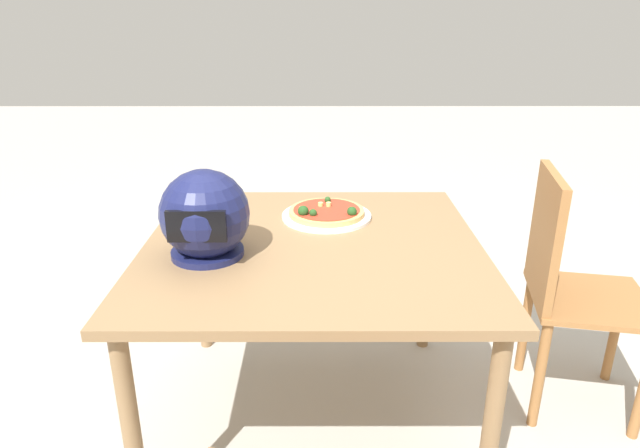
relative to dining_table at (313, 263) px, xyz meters
name	(u,v)px	position (x,y,z in m)	size (l,w,h in m)	color
ground_plane	(314,416)	(0.00, 0.00, -0.63)	(14.00, 14.00, 0.00)	#B2ADA3
dining_table	(313,263)	(0.00, 0.00, 0.00)	(1.09, 1.07, 0.70)	olive
pizza_plate	(327,216)	(-0.05, -0.23, 0.08)	(0.33, 0.33, 0.01)	white
pizza	(326,212)	(-0.05, -0.23, 0.10)	(0.28, 0.28, 0.05)	tan
motorcycle_helmet	(205,216)	(0.32, 0.10, 0.20)	(0.27, 0.27, 0.27)	#191E4C
chair_side	(567,281)	(-0.91, -0.11, -0.12)	(0.47, 0.47, 0.90)	#996638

